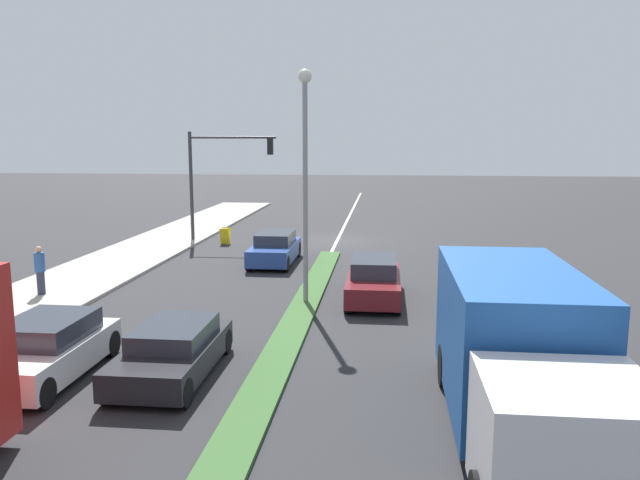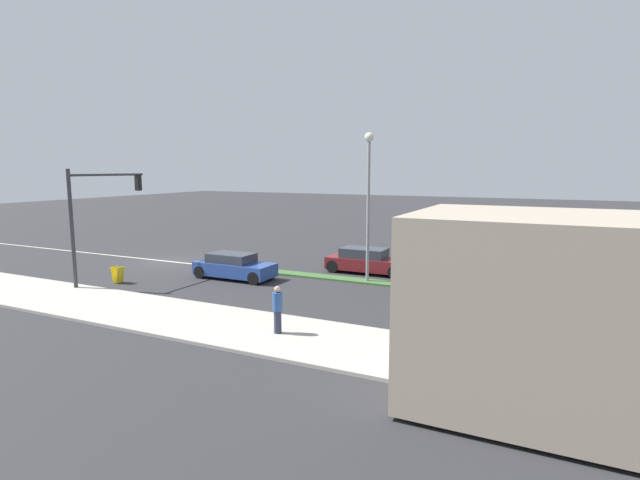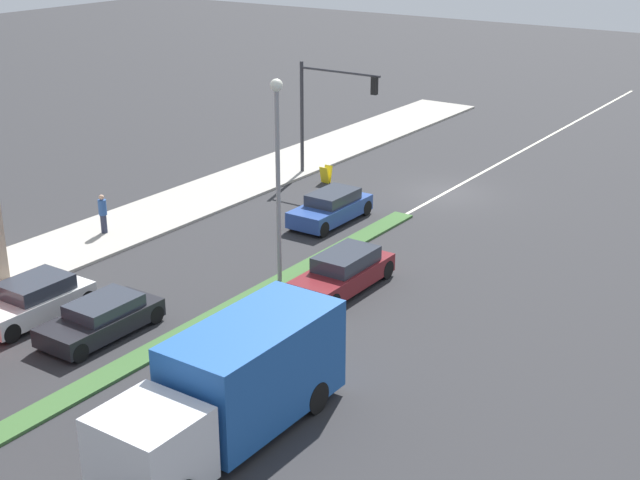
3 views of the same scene
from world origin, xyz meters
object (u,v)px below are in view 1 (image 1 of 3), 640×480
Objects in this scene: traffic_signal_main at (218,167)px; delivery_truck at (519,356)px; warning_aframe_sign at (225,236)px; coupe_blue at (275,249)px; sedan_maroon at (374,280)px; van_white at (45,350)px; street_lamp at (305,157)px; pedestrian at (40,269)px; sedan_dark at (173,351)px.

traffic_signal_main reaches higher than delivery_truck.
traffic_signal_main is 3.57m from warning_aframe_sign.
coupe_blue is 0.95× the size of sedan_maroon.
warning_aframe_sign is at bearing -88.02° from van_white.
delivery_truck is 16.84m from coupe_blue.
coupe_blue is (-3.92, 5.33, -3.25)m from traffic_signal_main.
van_white is 10.62m from sedan_maroon.
coupe_blue is (-2.80, -13.54, 0.00)m from van_white.
warning_aframe_sign is at bearing -63.43° from street_lamp.
sedan_maroon is at bearing -174.82° from pedestrian.
coupe_blue reaches higher than sedan_dark.
sedan_dark is (0.00, 13.12, -0.08)m from coupe_blue.
warning_aframe_sign is at bearing 126.33° from traffic_signal_main.
coupe_blue is (-6.83, -6.75, -0.34)m from pedestrian.
warning_aframe_sign is 13.01m from sedan_maroon.
coupe_blue is 13.12m from sedan_dark.
pedestrian is 11.28m from sedan_maroon.
street_lamp reaches higher than sedan_dark.
delivery_truck is 7.55m from sedan_dark.
warning_aframe_sign is (-0.49, 0.67, -3.47)m from traffic_signal_main.
pedestrian is at bearing -59.29° from van_white.
delivery_truck is at bearing 115.35° from coupe_blue.
sedan_dark is at bearing 71.36° from street_lamp.
coupe_blue is (2.20, -6.60, -4.13)m from street_lamp.
delivery_truck is at bearing 118.17° from warning_aframe_sign.
pedestrian is at bearing 44.65° from coupe_blue.
delivery_truck reaches higher than sedan_dark.
coupe_blue is at bearing -90.00° from sedan_dark.
traffic_signal_main is 7.37m from coupe_blue.
traffic_signal_main reaches higher than sedan_maroon.
traffic_signal_main is 23.47m from delivery_truck.
traffic_signal_main is 3.39× the size of pedestrian.
street_lamp is at bearing 117.17° from traffic_signal_main.
pedestrian is (9.03, 0.15, -3.79)m from street_lamp.
warning_aframe_sign is 0.11× the size of delivery_truck.
van_white is (5.00, 6.94, -4.13)m from street_lamp.
coupe_blue is (7.20, -15.20, -0.82)m from delivery_truck.
pedestrian is at bearing 5.18° from sedan_maroon.
sedan_dark is (7.20, -2.07, -0.90)m from delivery_truck.
coupe_blue is at bearing 126.37° from traffic_signal_main.
sedan_maroon is at bearing 126.96° from traffic_signal_main.
delivery_truck is at bearing 148.96° from pedestrian.
traffic_signal_main is 1.39× the size of sedan_dark.
van_white is at bearing 78.32° from coupe_blue.
van_white is at bearing 54.23° from street_lamp.
delivery_truck is at bearing 170.61° from van_white.
van_white is (-4.03, 6.79, -0.34)m from pedestrian.
street_lamp is at bearing 21.57° from sedan_maroon.
traffic_signal_main is at bearing -53.67° from warning_aframe_sign.
traffic_signal_main reaches higher than pedestrian.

